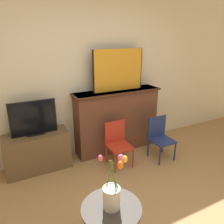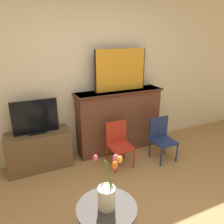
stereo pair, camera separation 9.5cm
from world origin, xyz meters
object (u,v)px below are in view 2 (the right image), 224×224
at_px(painting, 121,70).
at_px(chair_blue, 162,137).
at_px(chair_red, 119,142).
at_px(tv_monitor, 35,117).
at_px(vase_tulips, 107,193).

distance_m(painting, chair_blue, 1.24).
relative_size(painting, chair_red, 1.29).
bearing_deg(chair_blue, painting, 128.26).
height_order(tv_monitor, chair_blue, tv_monitor).
relative_size(painting, chair_blue, 1.29).
relative_size(tv_monitor, chair_red, 0.93).
bearing_deg(tv_monitor, chair_blue, -16.50).
distance_m(tv_monitor, chair_blue, 1.94).
bearing_deg(painting, chair_red, -118.62).
distance_m(painting, vase_tulips, 2.14).
bearing_deg(vase_tulips, chair_blue, 39.08).
relative_size(chair_red, vase_tulips, 1.40).
distance_m(painting, tv_monitor, 1.48).
relative_size(painting, vase_tulips, 1.80).
height_order(painting, chair_red, painting).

